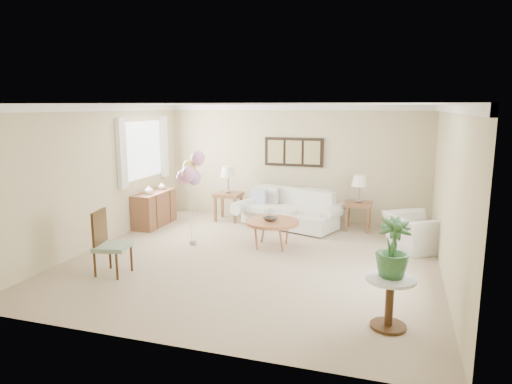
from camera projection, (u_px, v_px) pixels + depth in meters
The scene contains 18 objects.
ground_plane at pixel (254, 259), 7.79m from camera, with size 6.00×6.00×0.00m, color tan.
room_shell at pixel (249, 164), 7.60m from camera, with size 6.04×6.04×2.60m.
wall_art_triptych at pixel (294, 152), 10.28m from camera, with size 1.35×0.06×0.65m.
sofa at pixel (290, 212), 9.82m from camera, with size 2.46×1.45×0.82m.
end_table_left at pixel (228, 197), 10.34m from camera, with size 0.58×0.53×0.64m.
end_table_right at pixel (358, 207), 9.54m from camera, with size 0.54×0.50×0.59m.
lamp_left at pixel (228, 173), 10.24m from camera, with size 0.34×0.34×0.61m.
lamp_right at pixel (360, 182), 9.44m from camera, with size 0.32×0.32×0.57m.
coffee_table at pixel (272, 223), 8.37m from camera, with size 1.00×1.00×0.50m.
decor_bowl at pixel (270, 219), 8.35m from camera, with size 0.26×0.26×0.06m, color #2F2721.
armchair at pixel (415, 232), 8.25m from camera, with size 1.00×0.87×0.65m, color silver.
side_table at pixel (390, 290), 5.29m from camera, with size 0.58×0.58×0.63m.
potted_plant at pixel (393, 248), 5.22m from camera, with size 0.39×0.39×0.70m, color #285329.
accent_chair at pixel (108, 241), 7.03m from camera, with size 0.58×0.58×1.00m.
credenza at pixel (154, 209), 9.94m from camera, with size 0.46×1.20×0.74m.
vase_white at pixel (149, 190), 9.63m from camera, with size 0.18×0.18×0.19m, color white.
vase_sage at pixel (162, 186), 10.15m from camera, with size 0.16×0.16×0.17m, color beige.
balloon_cluster at pixel (190, 172), 8.33m from camera, with size 0.50×0.48×1.78m.
Camera 1 is at (2.26, -7.09, 2.57)m, focal length 32.00 mm.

